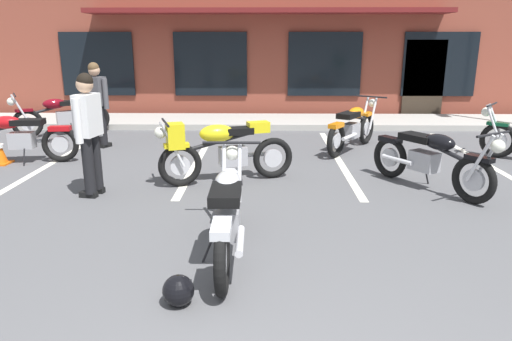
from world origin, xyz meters
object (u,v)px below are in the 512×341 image
(motorcycle_red_sportbike, at_px, (61,115))
(motorcycle_orange_scrambler, at_px, (220,149))
(helmet_on_pavement, at_px, (178,290))
(person_in_shorts_foreground, at_px, (89,128))
(motorcycle_blue_standard, at_px, (430,158))
(motorcycle_black_cruiser, at_px, (15,137))
(motorcycle_silver_naked, at_px, (353,127))
(person_by_back_row, at_px, (97,100))
(motorcycle_foreground_classic, at_px, (228,211))

(motorcycle_red_sportbike, distance_m, motorcycle_orange_scrambler, 5.33)
(helmet_on_pavement, bearing_deg, person_in_shorts_foreground, 121.04)
(motorcycle_orange_scrambler, bearing_deg, motorcycle_blue_standard, -5.36)
(person_in_shorts_foreground, bearing_deg, motorcycle_black_cruiser, 138.34)
(motorcycle_red_sportbike, relative_size, helmet_on_pavement, 7.24)
(motorcycle_red_sportbike, height_order, motorcycle_silver_naked, same)
(motorcycle_silver_naked, relative_size, helmet_on_pavement, 7.07)
(motorcycle_orange_scrambler, bearing_deg, motorcycle_silver_naked, 43.10)
(motorcycle_red_sportbike, height_order, motorcycle_orange_scrambler, same)
(motorcycle_red_sportbike, xyz_separation_m, motorcycle_silver_naked, (6.30, -1.39, 0.00))
(motorcycle_black_cruiser, bearing_deg, person_by_back_row, 51.15)
(motorcycle_black_cruiser, xyz_separation_m, person_in_shorts_foreground, (1.97, -1.75, 0.49))
(motorcycle_black_cruiser, xyz_separation_m, person_by_back_row, (1.02, 1.27, 0.49))
(motorcycle_silver_naked, xyz_separation_m, person_in_shorts_foreground, (-4.07, -2.85, 0.49))
(person_in_shorts_foreground, height_order, person_by_back_row, same)
(motorcycle_foreground_classic, relative_size, helmet_on_pavement, 8.10)
(motorcycle_red_sportbike, relative_size, person_in_shorts_foreground, 1.12)
(motorcycle_red_sportbike, bearing_deg, motorcycle_orange_scrambler, -42.60)
(motorcycle_foreground_classic, xyz_separation_m, motorcycle_blue_standard, (2.72, 2.18, 0.00))
(motorcycle_red_sportbike, height_order, person_by_back_row, person_by_back_row)
(motorcycle_red_sportbike, xyz_separation_m, person_by_back_row, (1.28, -1.22, 0.49))
(motorcycle_black_cruiser, relative_size, person_in_shorts_foreground, 1.26)
(motorcycle_silver_naked, distance_m, person_in_shorts_foreground, 5.00)
(motorcycle_silver_naked, xyz_separation_m, person_by_back_row, (-5.02, 0.17, 0.49))
(motorcycle_black_cruiser, distance_m, person_by_back_row, 1.70)
(motorcycle_blue_standard, bearing_deg, helmet_on_pavement, -134.38)
(motorcycle_blue_standard, xyz_separation_m, person_in_shorts_foreground, (-4.71, -0.35, 0.49))
(motorcycle_silver_naked, xyz_separation_m, motorcycle_orange_scrambler, (-2.38, -2.22, 0.07))
(motorcycle_silver_naked, bearing_deg, helmet_on_pavement, -113.18)
(person_by_back_row, bearing_deg, motorcycle_red_sportbike, 136.50)
(motorcycle_red_sportbike, distance_m, helmet_on_pavement, 8.02)
(motorcycle_foreground_classic, bearing_deg, motorcycle_black_cruiser, 137.91)
(person_in_shorts_foreground, bearing_deg, motorcycle_blue_standard, 4.20)
(motorcycle_red_sportbike, bearing_deg, motorcycle_blue_standard, -29.28)
(motorcycle_black_cruiser, bearing_deg, motorcycle_silver_naked, 10.31)
(motorcycle_foreground_classic, xyz_separation_m, motorcycle_orange_scrambler, (-0.30, 2.46, 0.07))
(motorcycle_orange_scrambler, distance_m, person_in_shorts_foreground, 1.86)
(motorcycle_foreground_classic, bearing_deg, motorcycle_silver_naked, 66.11)
(motorcycle_black_cruiser, relative_size, motorcycle_silver_naked, 1.15)
(motorcycle_orange_scrambler, height_order, helmet_on_pavement, motorcycle_orange_scrambler)
(motorcycle_orange_scrambler, height_order, person_in_shorts_foreground, person_in_shorts_foreground)
(person_by_back_row, bearing_deg, motorcycle_orange_scrambler, -42.15)
(motorcycle_black_cruiser, distance_m, motorcycle_silver_naked, 6.14)
(motorcycle_red_sportbike, xyz_separation_m, person_in_shorts_foreground, (2.23, -4.24, 0.49))
(person_in_shorts_foreground, bearing_deg, person_by_back_row, 107.41)
(motorcycle_orange_scrambler, bearing_deg, helmet_on_pavement, -90.51)
(motorcycle_silver_naked, bearing_deg, person_in_shorts_foreground, -144.99)
(motorcycle_red_sportbike, distance_m, person_in_shorts_foreground, 4.81)
(motorcycle_silver_naked, bearing_deg, motorcycle_red_sportbike, 167.59)
(motorcycle_orange_scrambler, relative_size, person_in_shorts_foreground, 1.21)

